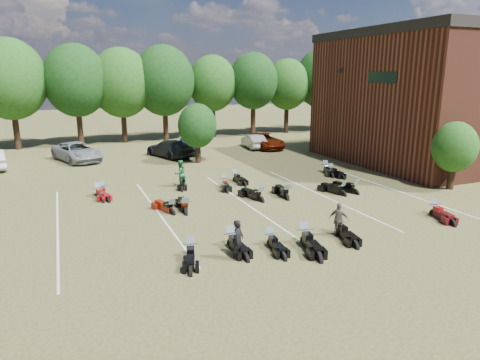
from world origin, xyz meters
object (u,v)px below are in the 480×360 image
car_4 (188,146)px  person_black (238,240)px  person_grey (339,220)px  person_green (180,174)px  motorcycle_14 (103,195)px  motorcycle_0 (191,257)px  motorcycle_7 (172,214)px  motorcycle_3 (339,235)px

car_4 → person_black: person_black is taller
car_4 → person_grey: size_ratio=2.75×
person_black → person_green: (0.83, 11.98, 0.08)m
motorcycle_14 → motorcycle_0: bearing=-73.1°
motorcycle_0 → motorcycle_7: motorcycle_7 is taller
car_4 → motorcycle_7: 17.92m
motorcycle_3 → motorcycle_7: (-6.42, 5.97, 0.00)m
person_black → motorcycle_3: size_ratio=0.76×
car_4 → person_grey: person_grey is taller
person_black → person_grey: bearing=-41.8°
car_4 → person_black: (-4.71, -23.55, 0.08)m
car_4 → motorcycle_3: (0.60, -22.91, -0.74)m
car_4 → person_grey: bearing=-82.1°
motorcycle_14 → person_grey: bearing=-46.1°
motorcycle_7 → motorcycle_14: bearing=-78.4°
car_4 → motorcycle_7: size_ratio=2.00×
motorcycle_7 → motorcycle_3: bearing=118.8°
person_green → motorcycle_3: (4.48, -11.33, -0.90)m
motorcycle_3 → motorcycle_14: (-9.42, 11.22, 0.00)m
person_grey → motorcycle_7: person_grey is taller
car_4 → person_black: 24.02m
person_green → motorcycle_14: size_ratio=0.84×
car_4 → motorcycle_14: 14.66m
person_grey → motorcycle_14: size_ratio=0.74×
person_green → motorcycle_0: 11.41m
person_green → motorcycle_0: person_green is taller
person_green → motorcycle_0: (-2.55, -11.08, -0.90)m
person_black → motorcycle_0: (-1.72, 0.90, -0.82)m
car_4 → motorcycle_7: car_4 is taller
person_green → motorcycle_3: 12.22m
person_grey → motorcycle_14: 14.68m
person_green → motorcycle_14: (-4.94, -0.11, -0.90)m
person_black → person_green: 12.01m
motorcycle_14 → person_green: bearing=5.9°
person_grey → motorcycle_3: bearing=-90.4°
car_4 → person_grey: (0.47, -23.02, 0.05)m
motorcycle_3 → motorcycle_14: motorcycle_3 is taller
motorcycle_14 → motorcycle_3: bearing=-45.4°
person_black → motorcycle_7: (-1.10, 6.62, -0.82)m
person_black → motorcycle_14: (-4.11, 11.87, -0.82)m
car_4 → motorcycle_0: (-6.43, -22.66, -0.74)m
person_grey → motorcycle_0: 6.96m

